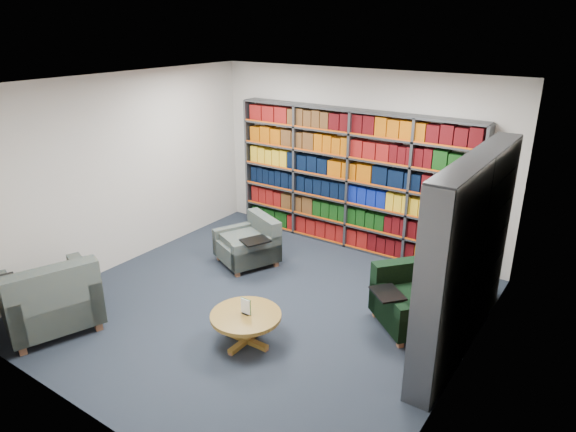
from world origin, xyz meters
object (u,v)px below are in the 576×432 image
Objects in this scene: chair_green_right at (411,302)px; coffee_table at (246,320)px; chair_teal_left at (251,245)px; chair_teal_front at (51,302)px.

chair_green_right is 1.99m from coffee_table.
chair_teal_left is at bearing 174.58° from chair_green_right.
chair_teal_front reaches higher than chair_teal_left.
chair_teal_left is 2.11m from coffee_table.
chair_green_right is (2.64, -0.25, 0.01)m from chair_teal_left.
chair_teal_left is at bearing 73.69° from chair_teal_front.
chair_green_right reaches higher than chair_teal_left.
chair_green_right is at bearing 36.13° from chair_teal_front.
coffee_table is (2.07, 1.07, -0.07)m from chair_teal_front.
chair_teal_front is 2.33m from coffee_table.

